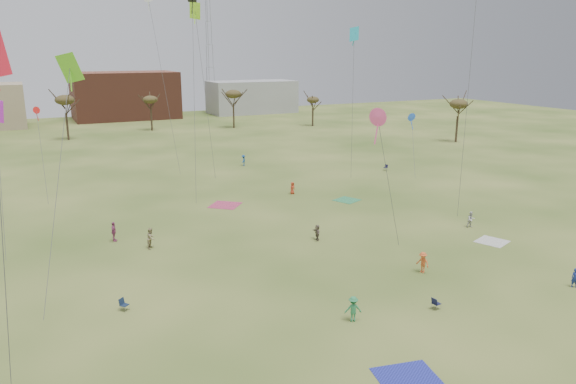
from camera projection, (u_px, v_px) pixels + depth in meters
name	position (u px, v px, depth m)	size (l,w,h in m)	color
ground	(363.00, 307.00, 38.17)	(260.00, 260.00, 0.00)	#304D18
flyer_near_center	(353.00, 309.00, 35.97)	(1.13, 0.65, 1.75)	#2A7F4B
flyer_near_right	(575.00, 278.00, 41.17)	(0.55, 0.36, 1.50)	navy
spectator_fore_b	(151.00, 238.00, 49.35)	(0.92, 0.72, 1.90)	#96875F
spectator_fore_c	(317.00, 232.00, 51.49)	(1.40, 0.45, 1.51)	brown
flyer_mid_b	(423.00, 262.00, 43.89)	(1.12, 0.65, 1.74)	#D35827
spectator_mid_d	(114.00, 232.00, 51.11)	(1.10, 0.46, 1.88)	#9B406F
spectator_mid_e	(471.00, 219.00, 55.21)	(0.80, 0.62, 1.64)	#BABABA
flyer_far_b	(292.00, 188.00, 68.11)	(0.74, 0.48, 1.51)	#B9391F
flyer_far_c	(243.00, 160.00, 84.80)	(1.11, 0.64, 1.71)	navy
blanket_blue	(410.00, 381.00, 29.64)	(3.32, 3.32, 0.03)	#242C9E
blanket_cream	(492.00, 242.00, 51.23)	(2.57, 2.57, 0.03)	beige
blanket_plum	(225.00, 205.00, 63.29)	(3.20, 3.20, 0.03)	#B6385C
blanket_olive	(347.00, 200.00, 65.43)	(2.59, 2.59, 0.03)	#318852
camp_chair_left	(124.00, 307.00, 37.58)	(0.73, 0.74, 0.87)	#15233C
camp_chair_center	(436.00, 306.00, 37.79)	(0.61, 0.57, 0.87)	#15173A
camp_chair_right	(386.00, 169.00, 81.63)	(0.70, 0.68, 0.87)	black
kites_aloft	(211.00, 24.00, 59.77)	(53.99, 50.31, 24.13)	red
tree_line	(120.00, 106.00, 104.09)	(117.44, 49.32, 8.91)	#3A2B1E
building_brick	(125.00, 95.00, 143.28)	(26.00, 16.00, 12.00)	brown
building_grey	(252.00, 97.00, 156.73)	(24.00, 12.00, 9.00)	gray
radio_tower	(209.00, 44.00, 154.91)	(1.51, 1.72, 41.00)	#9EA3A8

